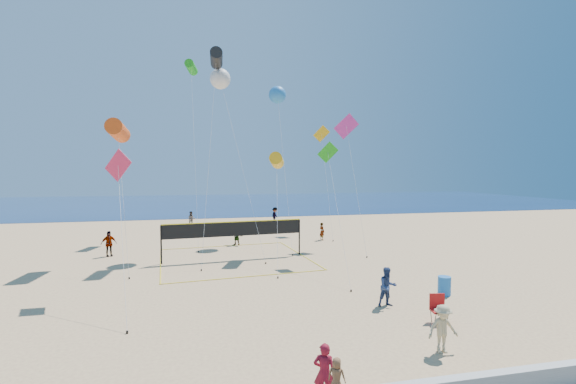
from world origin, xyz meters
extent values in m
plane|color=#D7B079|center=(0.00, 0.00, 0.00)|extent=(120.00, 120.00, 0.00)
cube|color=navy|center=(0.00, 62.00, 0.01)|extent=(140.00, 50.00, 0.03)
imported|color=maroon|center=(-0.37, -2.36, 0.76)|extent=(0.65, 0.55, 1.52)
imported|color=brown|center=(-0.30, -3.04, 1.03)|extent=(0.50, 0.46, 0.86)
imported|color=navy|center=(4.42, 3.69, 0.84)|extent=(0.82, 0.64, 1.68)
imported|color=tan|center=(4.15, -0.60, 0.77)|extent=(1.03, 0.63, 1.55)
imported|color=gray|center=(-9.65, 16.79, 0.87)|extent=(1.11, 0.84, 1.75)
imported|color=gray|center=(-0.76, 19.07, 0.74)|extent=(1.35, 1.20, 1.48)
imported|color=gray|center=(6.50, 19.68, 0.74)|extent=(0.52, 0.63, 1.48)
imported|color=gray|center=(-4.55, 30.23, 0.81)|extent=(0.81, 0.65, 1.62)
imported|color=gray|center=(4.46, 30.52, 0.92)|extent=(1.21, 1.38, 1.85)
cube|color=#A81313|center=(5.46, 1.53, 0.48)|extent=(0.68, 0.63, 0.06)
cube|color=#A81313|center=(5.51, 1.76, 0.79)|extent=(0.58, 0.17, 0.58)
cylinder|color=black|center=(5.19, 1.37, 0.26)|extent=(0.08, 0.29, 0.75)
cylinder|color=black|center=(5.28, 1.78, 0.26)|extent=(0.08, 0.29, 0.75)
cylinder|color=black|center=(5.65, 1.27, 0.26)|extent=(0.08, 0.29, 0.75)
cylinder|color=black|center=(5.73, 1.69, 0.26)|extent=(0.08, 0.29, 0.75)
cylinder|color=blue|center=(7.72, 4.48, 0.44)|extent=(0.65, 0.65, 0.88)
cylinder|color=black|center=(-5.90, 13.70, 1.23)|extent=(0.10, 0.10, 2.45)
cylinder|color=black|center=(3.24, 14.60, 1.23)|extent=(0.10, 0.10, 2.45)
cube|color=black|center=(-1.33, 14.15, 1.99)|extent=(9.15, 0.92, 0.92)
cube|color=yellow|center=(-1.33, 14.15, 2.48)|extent=(9.15, 0.93, 0.06)
cube|color=yellow|center=(-0.88, 9.58, 0.01)|extent=(9.35, 0.97, 0.02)
cube|color=yellow|center=(-1.78, 18.72, 0.01)|extent=(9.35, 0.97, 0.02)
cylinder|color=#D44812|center=(-8.54, 15.03, 8.39)|extent=(1.09, 2.53, 1.37)
cylinder|color=silver|center=(-7.89, 12.79, 4.22)|extent=(1.31, 4.50, 8.35)
cylinder|color=black|center=(-7.25, 10.54, 0.05)|extent=(0.08, 0.08, 0.10)
cylinder|color=black|center=(-2.27, 16.82, 13.82)|extent=(0.96, 2.10, 1.13)
cylinder|color=silver|center=(-2.86, 14.13, 6.94)|extent=(1.20, 5.40, 13.78)
cylinder|color=black|center=(-3.45, 11.43, 0.05)|extent=(0.08, 0.08, 0.10)
cylinder|color=gold|center=(1.72, 15.03, 6.57)|extent=(1.41, 2.26, 1.15)
cylinder|color=silver|center=(1.17, 11.98, 3.31)|extent=(1.12, 6.12, 6.53)
cylinder|color=black|center=(0.62, 8.93, 0.05)|extent=(0.08, 0.08, 0.10)
cube|color=#DB2750|center=(-7.25, 8.44, 6.09)|extent=(1.39, 0.85, 1.59)
cylinder|color=silver|center=(-6.62, 5.77, 3.07)|extent=(1.27, 5.37, 6.05)
cylinder|color=black|center=(-6.00, 3.09, 0.05)|extent=(0.08, 0.08, 0.10)
cube|color=#1FA118|center=(4.76, 12.96, 7.07)|extent=(1.23, 0.78, 1.42)
cylinder|color=silver|center=(4.19, 9.42, 3.56)|extent=(1.14, 7.08, 7.03)
cylinder|color=black|center=(3.63, 5.89, 0.05)|extent=(0.08, 0.08, 0.10)
cube|color=#C52D8E|center=(8.00, 18.07, 9.44)|extent=(2.10, 0.35, 2.07)
cylinder|color=silver|center=(7.72, 15.33, 4.74)|extent=(0.58, 5.49, 9.40)
cylinder|color=black|center=(7.44, 12.59, 0.05)|extent=(0.08, 0.08, 0.10)
sphere|color=silver|center=(-1.96, 18.22, 12.72)|extent=(1.66, 1.66, 1.52)
cylinder|color=silver|center=(-0.73, 15.29, 6.39)|extent=(2.48, 5.89, 12.68)
cylinder|color=black|center=(0.50, 12.35, 0.05)|extent=(0.08, 0.08, 0.10)
sphere|color=blue|center=(3.05, 21.65, 12.43)|extent=(1.66, 1.66, 1.48)
cylinder|color=silver|center=(2.88, 18.02, 6.24)|extent=(0.35, 7.29, 12.38)
cylinder|color=black|center=(2.71, 14.38, 0.05)|extent=(0.08, 0.08, 0.10)
cylinder|color=#1FA118|center=(-4.24, 25.34, 15.30)|extent=(1.18, 2.08, 1.07)
cylinder|color=silver|center=(-3.96, 21.08, 7.67)|extent=(0.58, 8.52, 15.26)
cylinder|color=black|center=(-3.67, 16.82, 0.05)|extent=(0.08, 0.08, 0.10)
cube|color=gold|center=(8.10, 25.07, 9.52)|extent=(1.49, 0.81, 1.66)
cylinder|color=silver|center=(7.67, 21.99, 4.79)|extent=(0.89, 6.17, 9.48)
cylinder|color=black|center=(7.23, 18.92, 0.05)|extent=(0.08, 0.08, 0.10)
camera|label=1|loc=(-3.27, -11.29, 5.78)|focal=24.00mm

